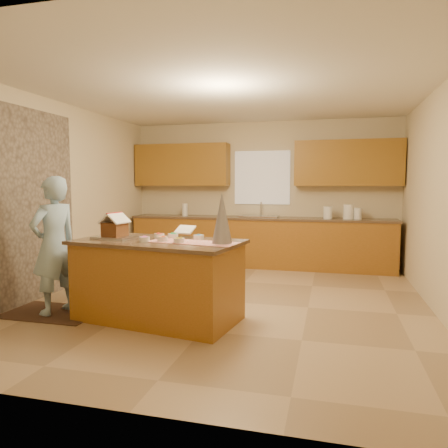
{
  "coord_description": "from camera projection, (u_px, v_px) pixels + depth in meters",
  "views": [
    {
      "loc": [
        1.28,
        -5.19,
        1.53
      ],
      "look_at": [
        -0.1,
        0.2,
        1.0
      ],
      "focal_mm": 33.57,
      "sensor_mm": 36.0,
      "label": 1
    }
  ],
  "objects": [
    {
      "name": "island_top",
      "position": [
        157.0,
        242.0,
        4.68
      ],
      "size": [
        1.98,
        1.24,
        0.04
      ],
      "primitive_type": "cube",
      "rotation": [
        0.0,
        0.0,
        -0.16
      ],
      "color": "brown",
      "rests_on": "island_base"
    },
    {
      "name": "wall_right",
      "position": [
        443.0,
        200.0,
        4.72
      ],
      "size": [
        5.5,
        5.5,
        0.0
      ],
      "primitive_type": "plane",
      "color": "beige",
      "rests_on": "floor"
    },
    {
      "name": "upper_cabinet_right",
      "position": [
        348.0,
        163.0,
        7.38
      ],
      "size": [
        1.85,
        0.35,
        0.8
      ],
      "primitive_type": "cube",
      "color": "#9B6521",
      "rests_on": "wall_back"
    },
    {
      "name": "back_counter_base",
      "position": [
        259.0,
        243.0,
        7.78
      ],
      "size": [
        4.8,
        0.6,
        0.88
      ],
      "primitive_type": "cube",
      "color": "#95571E",
      "rests_on": "floor"
    },
    {
      "name": "ceiling",
      "position": [
        228.0,
        90.0,
        5.21
      ],
      "size": [
        5.5,
        5.5,
        0.0
      ],
      "primitive_type": "plane",
      "color": "silver",
      "rests_on": "floor"
    },
    {
      "name": "rug",
      "position": [
        53.0,
        312.0,
        4.99
      ],
      "size": [
        1.09,
        0.71,
        0.01
      ],
      "primitive_type": "cube",
      "color": "black",
      "rests_on": "floor"
    },
    {
      "name": "stone_accent",
      "position": [
        18.0,
        207.0,
        5.19
      ],
      "size": [
        0.0,
        2.5,
        2.5
      ],
      "primitive_type": "plane",
      "rotation": [
        1.57,
        0.0,
        1.57
      ],
      "color": "gray",
      "rests_on": "wall_left"
    },
    {
      "name": "faucet",
      "position": [
        261.0,
        209.0,
        7.9
      ],
      "size": [
        0.03,
        0.03,
        0.28
      ],
      "primitive_type": "cylinder",
      "color": "silver",
      "rests_on": "back_counter_top"
    },
    {
      "name": "sink",
      "position": [
        259.0,
        219.0,
        7.74
      ],
      "size": [
        0.7,
        0.45,
        0.12
      ],
      "primitive_type": "cube",
      "color": "silver",
      "rests_on": "back_counter_top"
    },
    {
      "name": "wall_back",
      "position": [
        262.0,
        194.0,
        7.99
      ],
      "size": [
        5.5,
        5.5,
        0.0
      ],
      "primitive_type": "plane",
      "color": "beige",
      "rests_on": "floor"
    },
    {
      "name": "back_counter_top",
      "position": [
        259.0,
        218.0,
        7.74
      ],
      "size": [
        4.85,
        0.63,
        0.04
      ],
      "primitive_type": "cube",
      "color": "brown",
      "rests_on": "back_counter_base"
    },
    {
      "name": "baking_tray",
      "position": [
        115.0,
        237.0,
        4.84
      ],
      "size": [
        0.5,
        0.4,
        0.02
      ],
      "primitive_type": "cube",
      "rotation": [
        0.0,
        0.0,
        -0.16
      ],
      "color": "silver",
      "rests_on": "island_top"
    },
    {
      "name": "canister_a",
      "position": [
        328.0,
        213.0,
        7.42
      ],
      "size": [
        0.16,
        0.16,
        0.22
      ],
      "primitive_type": "cylinder",
      "color": "white",
      "rests_on": "back_counter_top"
    },
    {
      "name": "tinsel_tree",
      "position": [
        222.0,
        218.0,
        4.39
      ],
      "size": [
        0.25,
        0.25,
        0.54
      ],
      "primitive_type": "cone",
      "rotation": [
        0.0,
        0.0,
        -0.16
      ],
      "color": "silver",
      "rests_on": "island_top"
    },
    {
      "name": "window_curtain",
      "position": [
        262.0,
        178.0,
        7.93
      ],
      "size": [
        1.05,
        0.03,
        1.0
      ],
      "primitive_type": "cube",
      "color": "white",
      "rests_on": "wall_back"
    },
    {
      "name": "canister_b",
      "position": [
        348.0,
        212.0,
        7.33
      ],
      "size": [
        0.18,
        0.18,
        0.25
      ],
      "primitive_type": "cylinder",
      "color": "white",
      "rests_on": "back_counter_top"
    },
    {
      "name": "boy",
      "position": [
        54.0,
        245.0,
        4.9
      ],
      "size": [
        0.56,
        0.68,
        1.61
      ],
      "primitive_type": "imported",
      "rotation": [
        0.0,
        0.0,
        -1.91
      ],
      "color": "#9ABFDB",
      "rests_on": "rug"
    },
    {
      "name": "gingerbread_house",
      "position": [
        115.0,
        227.0,
        4.83
      ],
      "size": [
        0.31,
        0.31,
        0.28
      ],
      "color": "brown",
      "rests_on": "baking_tray"
    },
    {
      "name": "canister_c",
      "position": [
        358.0,
        214.0,
        7.3
      ],
      "size": [
        0.14,
        0.14,
        0.2
      ],
      "primitive_type": "cylinder",
      "color": "white",
      "rests_on": "back_counter_top"
    },
    {
      "name": "upper_cabinet_left",
      "position": [
        182.0,
        165.0,
        8.14
      ],
      "size": [
        1.85,
        0.35,
        0.8
      ],
      "primitive_type": "cube",
      "color": "#9B6521",
      "rests_on": "wall_back"
    },
    {
      "name": "cookbook",
      "position": [
        185.0,
        230.0,
        4.95
      ],
      "size": [
        0.24,
        0.2,
        0.09
      ],
      "primitive_type": "cube",
      "rotation": [
        -1.13,
        0.0,
        -0.16
      ],
      "color": "white",
      "rests_on": "island_top"
    },
    {
      "name": "candy_bowls",
      "position": [
        170.0,
        238.0,
        4.67
      ],
      "size": [
        0.64,
        0.48,
        0.05
      ],
      "color": "#3481C5",
      "rests_on": "island_top"
    },
    {
      "name": "table_runner",
      "position": [
        193.0,
        242.0,
        4.5
      ],
      "size": [
        1.03,
        0.5,
        0.01
      ],
      "primitive_type": "cube",
      "rotation": [
        0.0,
        0.0,
        -0.16
      ],
      "color": "red",
      "rests_on": "island_top"
    },
    {
      "name": "paper_towel",
      "position": [
        185.0,
        210.0,
        8.09
      ],
      "size": [
        0.11,
        0.11,
        0.24
      ],
      "primitive_type": "cylinder",
      "color": "white",
      "rests_on": "back_counter_top"
    },
    {
      "name": "wall_left",
      "position": [
        57.0,
        197.0,
        5.95
      ],
      "size": [
        5.5,
        5.5,
        0.0
      ],
      "primitive_type": "plane",
      "color": "beige",
      "rests_on": "floor"
    },
    {
      "name": "floor",
      "position": [
        228.0,
        302.0,
        5.46
      ],
      "size": [
        5.5,
        5.5,
        0.0
      ],
      "primitive_type": "plane",
      "color": "tan",
      "rests_on": "ground"
    },
    {
      "name": "island_base",
      "position": [
        158.0,
        282.0,
        4.72
      ],
      "size": [
        1.89,
        1.15,
        0.87
      ],
      "primitive_type": "cube",
      "rotation": [
        0.0,
        0.0,
        -0.16
      ],
      "color": "#95571E",
      "rests_on": "floor"
    },
    {
      "name": "wall_front",
      "position": [
        125.0,
        212.0,
        2.68
      ],
      "size": [
        5.5,
        5.5,
        0.0
      ],
      "primitive_type": "plane",
      "color": "beige",
      "rests_on": "floor"
    }
  ]
}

